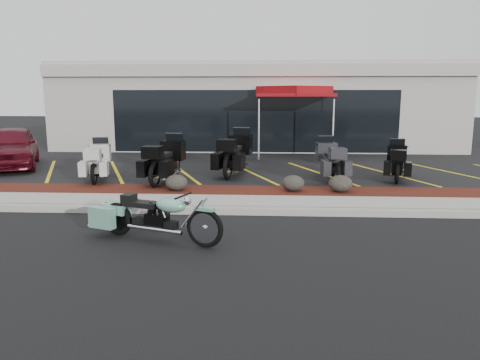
# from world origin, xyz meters

# --- Properties ---
(ground) EXTENTS (90.00, 90.00, 0.00)m
(ground) POSITION_xyz_m (0.00, 0.00, 0.00)
(ground) COLOR black
(ground) RESTS_ON ground
(curb) EXTENTS (24.00, 0.25, 0.15)m
(curb) POSITION_xyz_m (0.00, 0.90, 0.07)
(curb) COLOR gray
(curb) RESTS_ON ground
(sidewalk) EXTENTS (24.00, 1.20, 0.15)m
(sidewalk) POSITION_xyz_m (0.00, 1.60, 0.07)
(sidewalk) COLOR gray
(sidewalk) RESTS_ON ground
(mulch_bed) EXTENTS (24.00, 1.20, 0.16)m
(mulch_bed) POSITION_xyz_m (0.00, 2.80, 0.08)
(mulch_bed) COLOR #37190C
(mulch_bed) RESTS_ON ground
(upper_lot) EXTENTS (26.00, 9.60, 0.15)m
(upper_lot) POSITION_xyz_m (0.00, 8.20, 0.07)
(upper_lot) COLOR black
(upper_lot) RESTS_ON ground
(dealership_building) EXTENTS (18.00, 8.16, 4.00)m
(dealership_building) POSITION_xyz_m (0.00, 14.47, 2.01)
(dealership_building) COLOR #9C968D
(dealership_building) RESTS_ON ground
(boulder_left) EXTENTS (0.59, 0.49, 0.42)m
(boulder_left) POSITION_xyz_m (-1.84, 2.63, 0.37)
(boulder_left) COLOR black
(boulder_left) RESTS_ON mulch_bed
(boulder_mid) EXTENTS (0.59, 0.49, 0.42)m
(boulder_mid) POSITION_xyz_m (1.20, 2.71, 0.37)
(boulder_mid) COLOR black
(boulder_mid) RESTS_ON mulch_bed
(boulder_right) EXTENTS (0.62, 0.51, 0.44)m
(boulder_right) POSITION_xyz_m (2.41, 2.67, 0.38)
(boulder_right) COLOR black
(boulder_right) RESTS_ON mulch_bed
(hero_cruiser) EXTENTS (2.73, 1.58, 0.94)m
(hero_cruiser) POSITION_xyz_m (-0.56, -1.47, 0.47)
(hero_cruiser) COLOR #6DAA91
(hero_cruiser) RESTS_ON ground
(touring_white) EXTENTS (1.17, 2.17, 1.20)m
(touring_white) POSITION_xyz_m (-4.57, 4.75, 0.75)
(touring_white) COLOR silver
(touring_white) RESTS_ON upper_lot
(touring_black_front) EXTENTS (1.20, 2.42, 1.35)m
(touring_black_front) POSITION_xyz_m (-2.27, 4.66, 0.82)
(touring_black_front) COLOR black
(touring_black_front) RESTS_ON upper_lot
(touring_black_mid) EXTENTS (1.36, 2.59, 1.43)m
(touring_black_mid) POSITION_xyz_m (-0.31, 5.99, 0.86)
(touring_black_mid) COLOR black
(touring_black_mid) RESTS_ON upper_lot
(touring_grey) EXTENTS (0.98, 2.19, 1.24)m
(touring_grey) POSITION_xyz_m (2.33, 5.20, 0.77)
(touring_grey) COLOR #2C2C31
(touring_grey) RESTS_ON upper_lot
(touring_black_rear) EXTENTS (1.21, 2.11, 1.16)m
(touring_black_rear) POSITION_xyz_m (4.51, 5.28, 0.73)
(touring_black_rear) COLOR black
(touring_black_rear) RESTS_ON upper_lot
(parked_car) EXTENTS (3.19, 4.47, 1.41)m
(parked_car) POSITION_xyz_m (-8.27, 6.23, 0.86)
(parked_car) COLOR #4A0A15
(parked_car) RESTS_ON upper_lot
(traffic_cone) EXTENTS (0.44, 0.44, 0.42)m
(traffic_cone) POSITION_xyz_m (-0.73, 7.80, 0.36)
(traffic_cone) COLOR red
(traffic_cone) RESTS_ON upper_lot
(popup_canopy) EXTENTS (3.28, 3.28, 2.80)m
(popup_canopy) POSITION_xyz_m (1.62, 10.00, 2.69)
(popup_canopy) COLOR silver
(popup_canopy) RESTS_ON upper_lot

